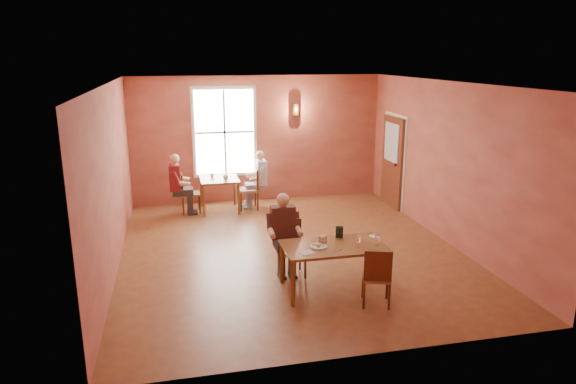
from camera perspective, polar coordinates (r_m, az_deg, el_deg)
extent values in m
cube|color=brown|center=(9.45, 0.27, -6.47)|extent=(6.00, 7.00, 0.01)
cube|color=brown|center=(12.38, -3.35, 5.88)|extent=(6.00, 0.04, 3.00)
cube|color=brown|center=(5.78, 8.05, -4.97)|extent=(6.00, 0.04, 3.00)
cube|color=brown|center=(8.85, -19.02, 1.39)|extent=(0.04, 7.00, 3.00)
cube|color=brown|center=(10.09, 17.15, 3.14)|extent=(0.04, 7.00, 3.00)
cube|color=white|center=(8.80, 0.29, 12.02)|extent=(6.00, 7.00, 0.04)
cube|color=white|center=(12.20, -7.06, 6.61)|extent=(1.36, 0.10, 1.96)
cube|color=maroon|center=(12.16, 11.46, 3.28)|extent=(0.12, 1.04, 2.10)
cylinder|color=brown|center=(12.37, 0.85, 9.17)|extent=(0.16, 0.16, 0.28)
cylinder|color=silver|center=(7.63, 3.42, -5.99)|extent=(0.29, 0.29, 0.03)
cube|color=#D4B76F|center=(7.73, 3.87, -5.40)|extent=(0.12, 0.12, 0.11)
cube|color=black|center=(8.00, 5.73, -4.46)|extent=(0.12, 0.08, 0.18)
cube|color=white|center=(7.49, 5.50, -6.54)|extent=(0.19, 0.10, 0.00)
cube|color=white|center=(7.41, 2.07, -6.73)|extent=(0.22, 0.22, 0.01)
cylinder|color=white|center=(8.13, 9.56, -4.91)|extent=(0.22, 0.22, 0.01)
imported|color=white|center=(11.60, -6.95, 1.63)|extent=(0.13, 0.13, 0.09)
imported|color=beige|center=(11.82, -8.43, 1.82)|extent=(0.11, 0.11, 0.09)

